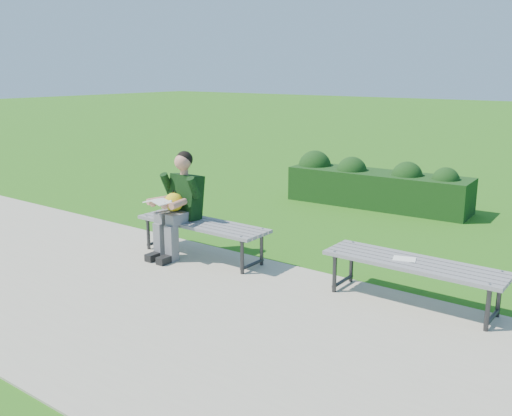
{
  "coord_description": "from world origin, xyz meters",
  "views": [
    {
      "loc": [
        4.0,
        -5.5,
        2.33
      ],
      "look_at": [
        0.08,
        -0.23,
        0.72
      ],
      "focal_mm": 40.0,
      "sensor_mm": 36.0,
      "label": 1
    }
  ],
  "objects_px": {
    "hedge": "(373,184)",
    "bench_left": "(202,226)",
    "seated_boy": "(179,201)",
    "bench_right": "(414,266)",
    "paper_sheet": "(404,259)"
  },
  "relations": [
    {
      "from": "bench_right",
      "to": "paper_sheet",
      "type": "xyz_separation_m",
      "value": [
        -0.1,
        -0.0,
        0.06
      ]
    },
    {
      "from": "bench_left",
      "to": "paper_sheet",
      "type": "xyz_separation_m",
      "value": [
        2.58,
        0.15,
        0.06
      ]
    },
    {
      "from": "bench_left",
      "to": "bench_right",
      "type": "xyz_separation_m",
      "value": [
        2.68,
        0.15,
        0.0
      ]
    },
    {
      "from": "seated_boy",
      "to": "bench_right",
      "type": "bearing_deg",
      "value": 4.72
    },
    {
      "from": "hedge",
      "to": "seated_boy",
      "type": "distance_m",
      "value": 4.09
    },
    {
      "from": "bench_left",
      "to": "hedge",
      "type": "bearing_deg",
      "value": 83.15
    },
    {
      "from": "bench_right",
      "to": "seated_boy",
      "type": "distance_m",
      "value": 3.01
    },
    {
      "from": "seated_boy",
      "to": "paper_sheet",
      "type": "distance_m",
      "value": 2.9
    },
    {
      "from": "paper_sheet",
      "to": "bench_right",
      "type": "bearing_deg",
      "value": 0.0
    },
    {
      "from": "hedge",
      "to": "bench_right",
      "type": "height_order",
      "value": "hedge"
    },
    {
      "from": "hedge",
      "to": "bench_left",
      "type": "relative_size",
      "value": 1.76
    },
    {
      "from": "bench_left",
      "to": "paper_sheet",
      "type": "bearing_deg",
      "value": 3.38
    },
    {
      "from": "bench_right",
      "to": "bench_left",
      "type": "bearing_deg",
      "value": -176.75
    },
    {
      "from": "seated_boy",
      "to": "paper_sheet",
      "type": "height_order",
      "value": "seated_boy"
    },
    {
      "from": "hedge",
      "to": "seated_boy",
      "type": "relative_size",
      "value": 2.4
    }
  ]
}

